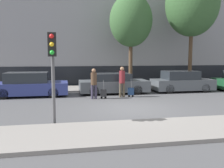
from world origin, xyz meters
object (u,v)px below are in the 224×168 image
(parked_car_0, at_px, (29,85))
(trolley_left, at_px, (103,93))
(parked_car_1, at_px, (113,84))
(bare_tree_down_street, at_px, (131,21))
(trolley_right, at_px, (131,91))
(traffic_light, at_px, (52,60))
(parked_car_2, at_px, (182,82))
(pedestrian_right, at_px, (122,80))
(bare_tree_near_crossing, at_px, (192,4))
(parked_bicycle, at_px, (169,81))
(pedestrian_left, at_px, (94,82))

(parked_car_0, xyz_separation_m, trolley_left, (4.26, -1.66, -0.36))
(parked_car_1, height_order, bare_tree_down_street, bare_tree_down_street)
(parked_car_0, distance_m, bare_tree_down_street, 8.41)
(trolley_right, distance_m, traffic_light, 7.21)
(parked_car_2, height_order, pedestrian_right, pedestrian_right)
(bare_tree_down_street, bearing_deg, traffic_light, -119.85)
(trolley_left, xyz_separation_m, bare_tree_near_crossing, (7.14, 3.43, 5.90))
(traffic_light, bearing_deg, parked_car_2, 40.33)
(parked_bicycle, bearing_deg, bare_tree_near_crossing, -33.20)
(parked_car_1, bearing_deg, bare_tree_near_crossing, 13.76)
(trolley_left, bearing_deg, parked_bicycle, 36.00)
(trolley_right, bearing_deg, pedestrian_left, -172.91)
(pedestrian_right, relative_size, bare_tree_down_street, 0.27)
(trolley_right, height_order, traffic_light, traffic_light)
(pedestrian_left, distance_m, bare_tree_down_street, 6.39)
(parked_car_1, bearing_deg, trolley_left, -116.01)
(trolley_left, bearing_deg, traffic_light, -116.33)
(parked_car_2, bearing_deg, pedestrian_left, -163.55)
(parked_car_2, bearing_deg, bare_tree_near_crossing, 48.11)
(trolley_left, bearing_deg, parked_car_1, 63.99)
(pedestrian_left, relative_size, trolley_right, 1.59)
(bare_tree_down_street, bearing_deg, pedestrian_left, -129.46)
(parked_car_0, height_order, trolley_right, parked_car_0)
(parked_car_1, xyz_separation_m, parked_bicycle, (4.94, 2.35, -0.13))
(parked_car_2, height_order, bare_tree_near_crossing, bare_tree_near_crossing)
(parked_car_0, distance_m, pedestrian_right, 5.60)
(parked_car_1, bearing_deg, parked_bicycle, 25.50)
(parked_car_0, xyz_separation_m, bare_tree_near_crossing, (11.40, 1.77, 5.54))
(parked_car_0, bearing_deg, pedestrian_right, -14.38)
(trolley_left, bearing_deg, bare_tree_near_crossing, 25.65)
(pedestrian_left, distance_m, trolley_right, 2.36)
(parked_car_1, height_order, trolley_right, parked_car_1)
(trolley_right, bearing_deg, trolley_left, -170.52)
(parked_car_2, distance_m, bare_tree_near_crossing, 5.95)
(pedestrian_left, xyz_separation_m, bare_tree_down_street, (3.18, 3.86, 3.97))
(parked_car_2, xyz_separation_m, bare_tree_down_street, (-3.11, 2.00, 4.30))
(parked_car_2, relative_size, pedestrian_left, 2.37)
(pedestrian_right, xyz_separation_m, trolley_right, (0.55, 0.01, -0.70))
(trolley_right, xyz_separation_m, bare_tree_down_street, (0.93, 3.58, 4.63))
(parked_car_2, bearing_deg, parked_car_0, -178.85)
(parked_bicycle, height_order, bare_tree_near_crossing, bare_tree_near_crossing)
(trolley_right, xyz_separation_m, bare_tree_near_crossing, (5.44, 3.15, 5.89))
(parked_car_1, height_order, trolley_left, parked_car_1)
(trolley_left, xyz_separation_m, pedestrian_right, (1.15, 0.27, 0.71))
(parked_car_0, relative_size, pedestrian_right, 2.46)
(trolley_left, height_order, trolley_right, trolley_right)
(pedestrian_right, bearing_deg, bare_tree_down_street, -113.77)
(parked_bicycle, bearing_deg, pedestrian_left, -146.43)
(trolley_right, relative_size, traffic_light, 0.34)
(pedestrian_left, height_order, trolley_left, pedestrian_left)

